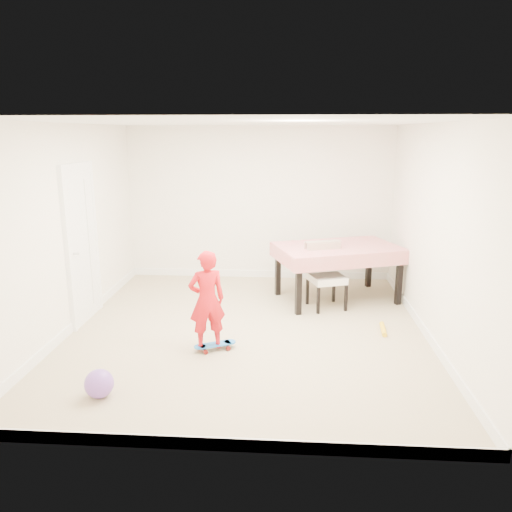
# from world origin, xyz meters

# --- Properties ---
(ground) EXTENTS (5.00, 5.00, 0.00)m
(ground) POSITION_xyz_m (0.00, 0.00, 0.00)
(ground) COLOR tan
(ground) RESTS_ON ground
(ceiling) EXTENTS (4.50, 5.00, 0.04)m
(ceiling) POSITION_xyz_m (0.00, 0.00, 2.58)
(ceiling) COLOR silver
(ceiling) RESTS_ON wall_back
(wall_back) EXTENTS (4.50, 0.04, 2.60)m
(wall_back) POSITION_xyz_m (0.00, 2.48, 1.30)
(wall_back) COLOR white
(wall_back) RESTS_ON ground
(wall_front) EXTENTS (4.50, 0.04, 2.60)m
(wall_front) POSITION_xyz_m (0.00, -2.48, 1.30)
(wall_front) COLOR white
(wall_front) RESTS_ON ground
(wall_left) EXTENTS (0.04, 5.00, 2.60)m
(wall_left) POSITION_xyz_m (-2.23, 0.00, 1.30)
(wall_left) COLOR white
(wall_left) RESTS_ON ground
(wall_right) EXTENTS (0.04, 5.00, 2.60)m
(wall_right) POSITION_xyz_m (2.23, 0.00, 1.30)
(wall_right) COLOR white
(wall_right) RESTS_ON ground
(door) EXTENTS (0.11, 0.94, 2.11)m
(door) POSITION_xyz_m (-2.22, 0.30, 1.02)
(door) COLOR white
(door) RESTS_ON ground
(baseboard_back) EXTENTS (4.50, 0.02, 0.12)m
(baseboard_back) POSITION_xyz_m (0.00, 2.49, 0.06)
(baseboard_back) COLOR white
(baseboard_back) RESTS_ON ground
(baseboard_front) EXTENTS (4.50, 0.02, 0.12)m
(baseboard_front) POSITION_xyz_m (0.00, -2.49, 0.06)
(baseboard_front) COLOR white
(baseboard_front) RESTS_ON ground
(baseboard_left) EXTENTS (0.02, 5.00, 0.12)m
(baseboard_left) POSITION_xyz_m (-2.24, 0.00, 0.06)
(baseboard_left) COLOR white
(baseboard_left) RESTS_ON ground
(baseboard_right) EXTENTS (0.02, 5.00, 0.12)m
(baseboard_right) POSITION_xyz_m (2.24, 0.00, 0.06)
(baseboard_right) COLOR white
(baseboard_right) RESTS_ON ground
(dining_table) EXTENTS (2.05, 1.65, 0.84)m
(dining_table) POSITION_xyz_m (1.25, 1.36, 0.42)
(dining_table) COLOR red
(dining_table) RESTS_ON ground
(dining_chair) EXTENTS (0.69, 0.74, 0.95)m
(dining_chair) POSITION_xyz_m (1.07, 0.98, 0.48)
(dining_chair) COLOR silver
(dining_chair) RESTS_ON ground
(skateboard) EXTENTS (0.53, 0.38, 0.08)m
(skateboard) POSITION_xyz_m (-0.33, -0.59, 0.04)
(skateboard) COLOR blue
(skateboard) RESTS_ON ground
(child) EXTENTS (0.50, 0.42, 1.17)m
(child) POSITION_xyz_m (-0.41, -0.61, 0.58)
(child) COLOR red
(child) RESTS_ON ground
(balloon) EXTENTS (0.28, 0.28, 0.28)m
(balloon) POSITION_xyz_m (-1.28, -1.73, 0.14)
(balloon) COLOR purple
(balloon) RESTS_ON ground
(foam_toy) EXTENTS (0.09, 0.40, 0.06)m
(foam_toy) POSITION_xyz_m (1.75, 0.11, 0.03)
(foam_toy) COLOR yellow
(foam_toy) RESTS_ON ground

